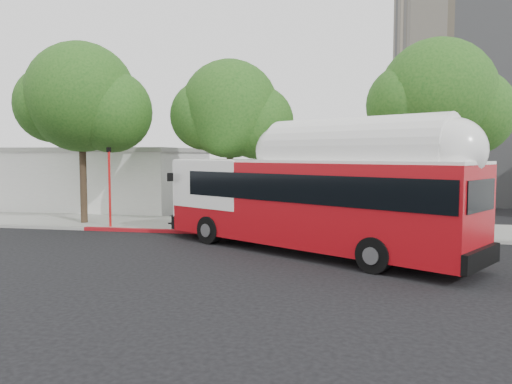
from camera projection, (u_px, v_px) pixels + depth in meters
ground at (217, 251)px, 19.77m from camera, size 120.00×120.00×0.00m
sidewalk at (251, 226)px, 26.12m from camera, size 60.00×5.00×0.15m
curb_strip at (240, 234)px, 23.58m from camera, size 60.00×0.30×0.15m
red_curb_segment at (180, 231)px, 24.17m from camera, size 10.00×0.32×0.16m
street_tree_left at (90, 102)px, 26.39m from camera, size 6.67×5.80×9.74m
street_tree_mid at (238, 113)px, 25.37m from camera, size 5.75×5.00×8.62m
street_tree_right at (447, 102)px, 23.17m from camera, size 6.21×5.40×9.18m
low_commercial_bldg at (83, 177)px, 36.06m from camera, size 16.20×10.20×4.25m
transit_bus at (309, 203)px, 19.22m from camera, size 13.15×9.26×4.12m
signal_pole at (110, 188)px, 25.16m from camera, size 0.12×0.39×4.17m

